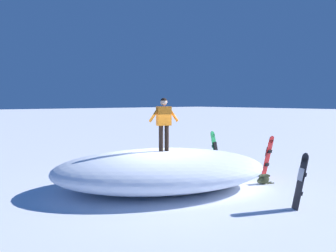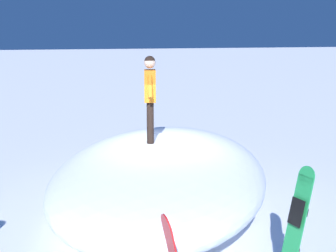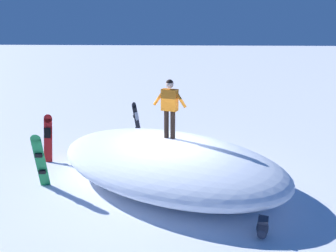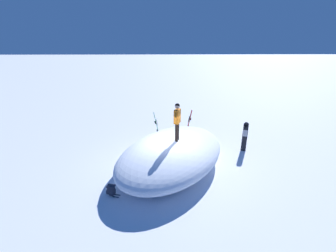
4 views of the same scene
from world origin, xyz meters
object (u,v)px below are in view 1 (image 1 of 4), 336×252
(snowboard_secondary_upright, at_px, (268,155))
(backpack_near, at_px, (66,179))
(snowboarder_standing, at_px, (164,119))
(snowboard_primary_upright, at_px, (215,150))
(backpack_far, at_px, (264,179))
(snowboard_tertiary_upright, at_px, (301,180))

(snowboard_secondary_upright, height_order, backpack_near, snowboard_secondary_upright)
(snowboarder_standing, xyz_separation_m, snowboard_primary_upright, (-3.53, -0.98, -1.48))
(backpack_far, bearing_deg, snowboard_tertiary_upright, 55.30)
(snowboard_secondary_upright, bearing_deg, backpack_far, 26.50)
(snowboard_primary_upright, distance_m, snowboard_secondary_upright, 2.18)
(backpack_near, bearing_deg, snowboard_primary_upright, 164.11)
(snowboarder_standing, bearing_deg, backpack_far, 154.00)
(snowboarder_standing, relative_size, snowboard_primary_upright, 1.03)
(snowboarder_standing, bearing_deg, snowboard_tertiary_upright, 115.06)
(snowboard_secondary_upright, relative_size, backpack_far, 2.41)
(snowboard_primary_upright, bearing_deg, snowboard_secondary_upright, 110.69)
(snowboarder_standing, distance_m, backpack_far, 4.22)
(snowboard_secondary_upright, height_order, backpack_far, snowboard_secondary_upright)
(snowboarder_standing, relative_size, snowboard_tertiary_upright, 1.12)
(snowboard_secondary_upright, relative_size, snowboard_tertiary_upright, 1.05)
(snowboard_secondary_upright, bearing_deg, snowboarder_standing, -13.85)
(snowboarder_standing, relative_size, backpack_near, 3.10)
(snowboard_secondary_upright, distance_m, backpack_far, 1.35)
(backpack_near, relative_size, backpack_far, 0.83)
(snowboard_primary_upright, bearing_deg, backpack_near, -15.89)
(snowboard_tertiary_upright, bearing_deg, snowboard_primary_upright, -110.62)
(snowboard_secondary_upright, bearing_deg, backpack_near, -29.32)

